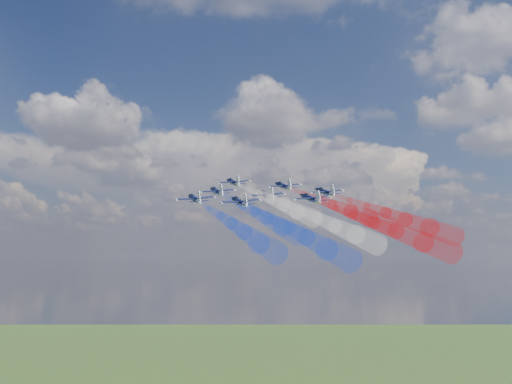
% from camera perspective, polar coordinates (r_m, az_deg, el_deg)
% --- Properties ---
extents(jet_lead, '(15.52, 16.39, 7.48)m').
position_cam_1_polar(jet_lead, '(174.20, -2.20, 0.95)').
color(jet_lead, black).
extents(trail_lead, '(30.70, 42.13, 16.92)m').
position_cam_1_polar(trail_lead, '(146.41, 1.46, -0.70)').
color(trail_lead, white).
extents(jet_inner_left, '(15.52, 16.39, 7.48)m').
position_cam_1_polar(jet_inner_left, '(162.85, -3.80, 0.06)').
color(jet_inner_left, black).
extents(trail_inner_left, '(30.70, 42.13, 16.92)m').
position_cam_1_polar(trail_inner_left, '(134.87, -0.16, -1.91)').
color(trail_inner_left, blue).
extents(jet_inner_right, '(15.52, 16.39, 7.48)m').
position_cam_1_polar(jet_inner_right, '(167.19, 2.64, 0.59)').
color(jet_inner_right, black).
extents(trail_inner_right, '(30.70, 42.13, 16.92)m').
position_cam_1_polar(trail_inner_right, '(140.51, 7.41, -1.21)').
color(trail_inner_right, red).
extents(jet_outer_left, '(15.52, 16.39, 7.48)m').
position_cam_1_polar(jet_outer_left, '(148.82, -5.92, -0.66)').
color(jet_outer_left, black).
extents(trail_outer_left, '(30.70, 42.13, 16.92)m').
position_cam_1_polar(trail_outer_left, '(120.59, -2.35, -3.03)').
color(trail_outer_left, blue).
extents(jet_center_third, '(15.52, 16.39, 7.48)m').
position_cam_1_polar(jet_center_third, '(154.32, 0.95, -0.30)').
color(jet_center_third, black).
extents(trail_center_third, '(30.70, 42.13, 16.92)m').
position_cam_1_polar(trail_center_third, '(127.38, 5.85, -2.47)').
color(trail_center_third, white).
extents(jet_outer_right, '(15.52, 16.39, 7.48)m').
position_cam_1_polar(jet_outer_right, '(162.85, 6.65, 0.01)').
color(jet_outer_right, black).
extents(trail_outer_right, '(30.70, 42.13, 16.92)m').
position_cam_1_polar(trail_outer_right, '(137.29, 12.32, -1.94)').
color(trail_outer_right, red).
extents(jet_rear_left, '(15.52, 16.39, 7.48)m').
position_cam_1_polar(jet_rear_left, '(142.60, -1.60, -0.93)').
color(jet_rear_left, black).
extents(trail_rear_left, '(30.70, 42.13, 16.92)m').
position_cam_1_polar(trail_rear_left, '(115.22, 3.20, -3.48)').
color(trail_rear_left, blue).
extents(jet_rear_right, '(15.52, 16.39, 7.48)m').
position_cam_1_polar(jet_rear_right, '(148.18, 5.25, -0.61)').
color(jet_rear_right, black).
extents(trail_rear_right, '(30.70, 42.13, 16.92)m').
position_cam_1_polar(trail_rear_right, '(122.39, 11.32, -2.93)').
color(trail_rear_right, red).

